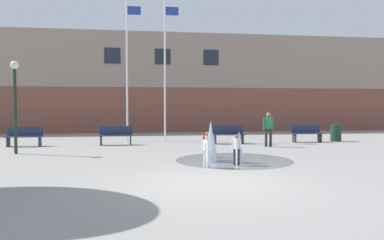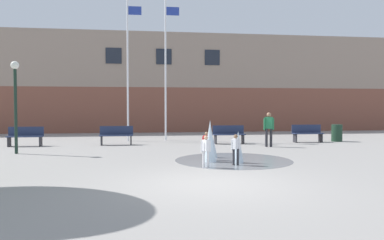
# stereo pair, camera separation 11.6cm
# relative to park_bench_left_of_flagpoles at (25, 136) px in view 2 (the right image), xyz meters

# --- Properties ---
(ground_plane) EXTENTS (100.00, 100.00, 0.00)m
(ground_plane) POSITION_rel_park_bench_left_of_flagpoles_xyz_m (7.04, -9.58, -0.48)
(ground_plane) COLOR gray
(library_building) EXTENTS (36.00, 6.05, 7.17)m
(library_building) POSITION_rel_park_bench_left_of_flagpoles_xyz_m (7.04, 11.34, 3.11)
(library_building) COLOR brown
(library_building) RESTS_ON ground
(splash_fountain) EXTENTS (4.06, 4.06, 1.41)m
(splash_fountain) POSITION_rel_park_bench_left_of_flagpoles_xyz_m (8.10, -5.93, -0.01)
(splash_fountain) COLOR gray
(splash_fountain) RESTS_ON ground
(park_bench_left_of_flagpoles) EXTENTS (1.60, 0.44, 0.91)m
(park_bench_left_of_flagpoles) POSITION_rel_park_bench_left_of_flagpoles_xyz_m (0.00, 0.00, 0.00)
(park_bench_left_of_flagpoles) COLOR #28282D
(park_bench_left_of_flagpoles) RESTS_ON ground
(park_bench_under_left_flagpole) EXTENTS (1.60, 0.44, 0.91)m
(park_bench_under_left_flagpole) POSITION_rel_park_bench_left_of_flagpoles_xyz_m (4.19, 0.04, 0.00)
(park_bench_under_left_flagpole) COLOR #28282D
(park_bench_under_left_flagpole) RESTS_ON ground
(park_bench_center) EXTENTS (1.60, 0.44, 0.91)m
(park_bench_center) POSITION_rel_park_bench_left_of_flagpoles_xyz_m (9.74, -0.13, 0.00)
(park_bench_center) COLOR #28282D
(park_bench_center) RESTS_ON ground
(park_bench_under_right_flagpole) EXTENTS (1.60, 0.44, 0.91)m
(park_bench_under_right_flagpole) POSITION_rel_park_bench_left_of_flagpoles_xyz_m (13.97, 0.03, 0.00)
(park_bench_under_right_flagpole) COLOR #28282D
(park_bench_under_right_flagpole) RESTS_ON ground
(adult_watching) EXTENTS (0.50, 0.36, 1.59)m
(adult_watching) POSITION_rel_park_bench_left_of_flagpoles_xyz_m (11.22, -1.81, 0.45)
(adult_watching) COLOR #28282D
(adult_watching) RESTS_ON ground
(child_running) EXTENTS (0.31, 0.24, 0.99)m
(child_running) POSITION_rel_park_bench_left_of_flagpoles_xyz_m (7.31, -7.21, 0.10)
(child_running) COLOR silver
(child_running) RESTS_ON ground
(child_with_pink_shirt) EXTENTS (0.31, 0.24, 0.99)m
(child_with_pink_shirt) POSITION_rel_park_bench_left_of_flagpoles_xyz_m (7.62, -5.59, 0.10)
(child_with_pink_shirt) COLOR #89755B
(child_with_pink_shirt) RESTS_ON ground
(child_in_fountain) EXTENTS (0.31, 0.23, 0.99)m
(child_in_fountain) POSITION_rel_park_bench_left_of_flagpoles_xyz_m (8.34, -6.87, 0.10)
(child_in_fountain) COLOR #28282D
(child_in_fountain) RESTS_ON ground
(flagpole_left) EXTENTS (0.80, 0.10, 7.63)m
(flagpole_left) POSITION_rel_park_bench_left_of_flagpoles_xyz_m (4.72, 2.07, 3.58)
(flagpole_left) COLOR silver
(flagpole_left) RESTS_ON ground
(flagpole_right) EXTENTS (0.80, 0.10, 7.67)m
(flagpole_right) POSITION_rel_park_bench_left_of_flagpoles_xyz_m (6.76, 2.07, 3.60)
(flagpole_right) COLOR silver
(flagpole_right) RESTS_ON ground
(lamp_post_left_lane) EXTENTS (0.32, 0.32, 3.65)m
(lamp_post_left_lane) POSITION_rel_park_bench_left_of_flagpoles_xyz_m (0.48, -2.86, 1.92)
(lamp_post_left_lane) COLOR #192D23
(lamp_post_left_lane) RESTS_ON ground
(trash_can) EXTENTS (0.56, 0.56, 0.90)m
(trash_can) POSITION_rel_park_bench_left_of_flagpoles_xyz_m (15.72, 0.21, -0.03)
(trash_can) COLOR #193323
(trash_can) RESTS_ON ground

